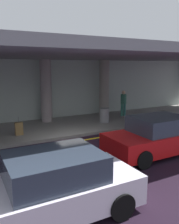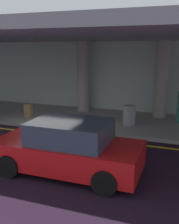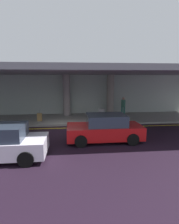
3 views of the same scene
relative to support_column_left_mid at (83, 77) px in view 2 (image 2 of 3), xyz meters
The scene contains 10 objects.
ground_plane 4.81m from the support_column_left_mid, 90.00° to the right, with size 60.00×60.00×0.00m, color black.
sidewalk 2.29m from the support_column_left_mid, 90.00° to the right, with size 26.00×4.20×0.15m, color gray.
lane_stripe_yellow 4.38m from the support_column_left_mid, 90.00° to the right, with size 26.00×0.14×0.01m, color yellow.
support_column_left_mid is the anchor object (origin of this frame).
support_column_center 4.00m from the support_column_left_mid, ahead, with size 0.65×0.65×3.65m, color gray.
ceiling_overhang 2.66m from the support_column_left_mid, 90.00° to the right, with size 28.00×13.20×0.30m, color gray.
terminal_back_wall 0.97m from the support_column_left_mid, 90.00° to the left, with size 26.00×0.30×3.80m, color #AAB8B0.
car_red 7.27m from the support_column_left_mid, 71.85° to the right, with size 4.10×1.92×1.50m.
suitcase_upright_primary 3.34m from the support_column_left_mid, 134.42° to the right, with size 0.36×0.22×0.90m.
trash_bin_steel 3.71m from the support_column_left_mid, 32.61° to the right, with size 0.56×0.56×0.85m, color gray.
Camera 2 is at (5.24, -8.89, 3.40)m, focal length 43.42 mm.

